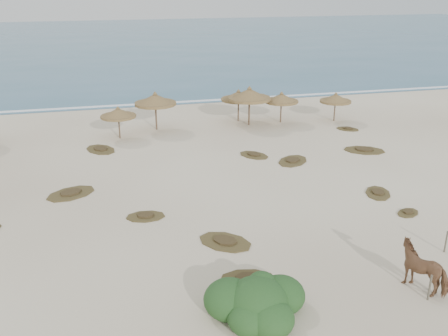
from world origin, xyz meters
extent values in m
plane|color=beige|center=(0.00, 0.00, 0.00)|extent=(160.00, 160.00, 0.00)
cube|color=#265B74|center=(0.00, 75.00, 0.00)|extent=(200.00, 100.00, 0.01)
cube|color=white|center=(0.00, 26.00, 0.00)|extent=(70.00, 0.60, 0.01)
cylinder|color=brown|center=(-6.26, 15.96, 0.90)|extent=(0.10, 0.10, 1.80)
cylinder|color=olive|center=(-6.26, 15.96, 1.64)|extent=(3.09, 3.09, 0.15)
cone|color=olive|center=(-6.26, 15.96, 1.92)|extent=(2.99, 2.99, 0.64)
cone|color=olive|center=(-6.26, 15.96, 2.31)|extent=(0.31, 0.31, 0.19)
cylinder|color=brown|center=(-3.39, 17.52, 1.12)|extent=(0.13, 0.13, 2.24)
cylinder|color=olive|center=(-3.39, 17.52, 2.04)|extent=(4.15, 4.15, 0.19)
cone|color=olive|center=(-3.39, 17.52, 2.39)|extent=(4.01, 4.01, 0.80)
cone|color=olive|center=(-3.39, 17.52, 2.87)|extent=(0.38, 0.38, 0.23)
cylinder|color=brown|center=(3.88, 16.98, 1.18)|extent=(0.13, 0.13, 2.35)
cylinder|color=olive|center=(3.88, 16.98, 2.15)|extent=(3.79, 3.79, 0.20)
cone|color=olive|center=(3.88, 16.98, 2.52)|extent=(3.66, 3.66, 0.84)
cone|color=olive|center=(3.88, 16.98, 3.03)|extent=(0.40, 0.40, 0.25)
cylinder|color=brown|center=(3.37, 18.32, 0.99)|extent=(0.11, 0.11, 1.98)
cylinder|color=olive|center=(3.37, 18.32, 1.81)|extent=(3.18, 3.18, 0.17)
cone|color=olive|center=(3.37, 18.32, 2.12)|extent=(3.08, 3.08, 0.71)
cone|color=olive|center=(3.37, 18.32, 2.55)|extent=(0.34, 0.34, 0.21)
cylinder|color=brown|center=(6.60, 17.14, 0.95)|extent=(0.11, 0.11, 1.90)
cylinder|color=olive|center=(6.60, 17.14, 1.74)|extent=(3.23, 3.23, 0.16)
cone|color=olive|center=(6.60, 17.14, 2.03)|extent=(3.12, 3.12, 0.68)
cone|color=olive|center=(6.60, 17.14, 2.44)|extent=(0.33, 0.33, 0.20)
cylinder|color=brown|center=(11.00, 16.49, 0.89)|extent=(0.10, 0.10, 1.79)
cylinder|color=olive|center=(11.00, 16.49, 1.63)|extent=(2.59, 2.59, 0.15)
cone|color=olive|center=(11.00, 16.49, 1.92)|extent=(2.50, 2.50, 0.64)
cone|color=olive|center=(11.00, 16.49, 2.30)|extent=(0.31, 0.31, 0.19)
imported|color=brown|center=(3.91, -5.90, 0.87)|extent=(1.88, 2.25, 1.75)
cylinder|color=brown|center=(3.65, -6.66, 0.52)|extent=(0.10, 0.10, 1.04)
cylinder|color=brown|center=(6.41, -3.85, 0.50)|extent=(0.09, 0.09, 0.99)
ellipsoid|color=#2C5825|center=(-2.70, -6.06, 0.60)|extent=(2.17, 2.17, 1.63)
ellipsoid|color=#2C5825|center=(-1.72, -5.74, 0.49)|extent=(1.74, 1.74, 1.30)
ellipsoid|color=#2C5825|center=(-3.57, -5.63, 0.54)|extent=(1.84, 1.84, 1.38)
ellipsoid|color=#2C5825|center=(-2.48, -6.82, 0.43)|extent=(1.63, 1.63, 1.22)
ellipsoid|color=#2C5825|center=(-3.13, -6.60, 0.41)|extent=(1.52, 1.52, 1.14)
ellipsoid|color=#2C5825|center=(-2.05, -5.09, 0.38)|extent=(1.30, 1.30, 0.98)
ellipsoid|color=#2C5825|center=(-2.38, -5.52, 0.98)|extent=(0.98, 0.98, 0.73)
ellipsoid|color=#2C5825|center=(-3.03, -5.95, 1.03)|extent=(0.87, 0.87, 0.65)
camera|label=1|loc=(-7.26, -19.69, 11.02)|focal=40.00mm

